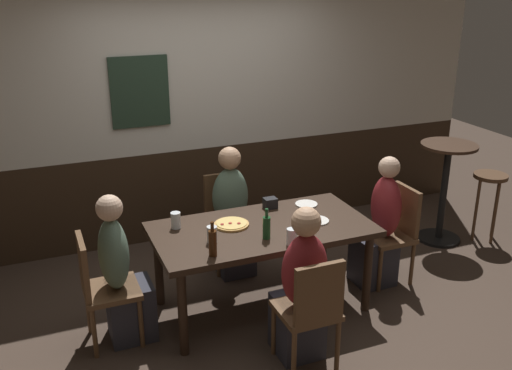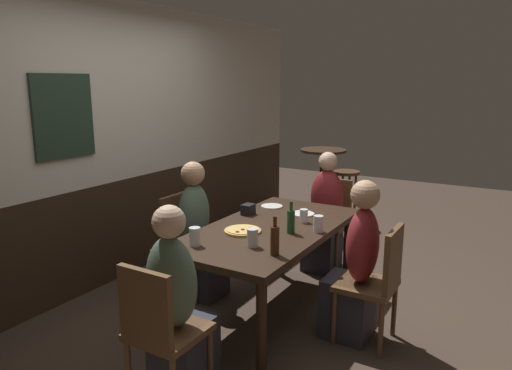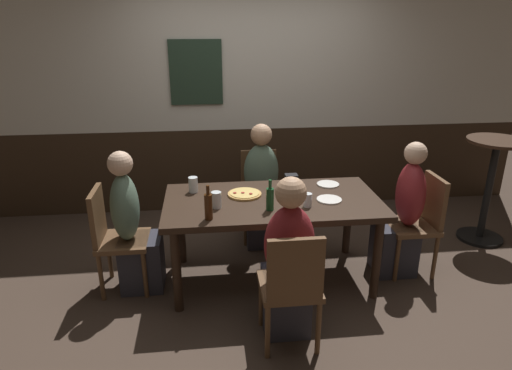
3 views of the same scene
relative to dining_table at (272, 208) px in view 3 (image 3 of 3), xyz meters
name	(u,v)px [view 3 (image 3 of 3)]	position (x,y,z in m)	size (l,w,h in m)	color
ground_plane	(271,277)	(0.00, 0.00, -0.66)	(12.00, 12.00, 0.00)	#423328
wall_back	(251,97)	(0.00, 1.65, 0.64)	(6.40, 0.13, 2.60)	#332316
dining_table	(272,208)	(0.00, 0.00, 0.00)	(1.76, 0.91, 0.74)	black
chair_mid_far	(260,189)	(0.00, 0.87, -0.16)	(0.40, 0.40, 0.88)	brown
chair_head_east	(420,219)	(1.30, 0.00, -0.16)	(0.40, 0.40, 0.88)	brown
chair_head_west	(113,234)	(-1.30, 0.00, -0.16)	(0.40, 0.40, 0.88)	brown
chair_mid_near	(292,284)	(0.00, -0.87, -0.16)	(0.40, 0.40, 0.88)	brown
person_mid_far	(262,194)	(0.00, 0.71, -0.15)	(0.34, 0.37, 1.20)	#2D2D38
person_head_east	(402,219)	(1.13, 0.00, -0.16)	(0.37, 0.34, 1.19)	#2D2D38
person_head_west	(134,233)	(-1.13, 0.00, -0.16)	(0.37, 0.34, 1.19)	#2D2D38
person_mid_near	(287,269)	(0.00, -0.71, -0.15)	(0.34, 0.37, 1.20)	#2D2D38
pizza	(245,194)	(-0.22, 0.12, 0.09)	(0.28, 0.28, 0.03)	tan
beer_glass_tall	(193,185)	(-0.65, 0.24, 0.14)	(0.08, 0.08, 0.13)	silver
beer_glass_half	(216,200)	(-0.46, -0.12, 0.14)	(0.08, 0.08, 0.13)	silver
pint_glass_amber	(291,211)	(0.08, -0.38, 0.14)	(0.07, 0.07, 0.13)	silver
pint_glass_stout	(308,201)	(0.25, -0.18, 0.13)	(0.07, 0.07, 0.11)	silver
beer_bottle_green	(270,198)	(-0.05, -0.21, 0.17)	(0.06, 0.06, 0.25)	#194723
beer_bottle_brown	(208,206)	(-0.52, -0.32, 0.18)	(0.06, 0.06, 0.26)	#42230F
plate_white_large	(329,200)	(0.45, -0.07, 0.08)	(0.20, 0.20, 0.01)	white
plate_white_small	(328,184)	(0.54, 0.28, 0.08)	(0.20, 0.20, 0.01)	white
condiment_caddy	(291,179)	(0.22, 0.34, 0.12)	(0.11, 0.09, 0.09)	black
side_bar_table	(490,182)	(2.23, 0.49, -0.04)	(0.56, 0.56, 1.05)	black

